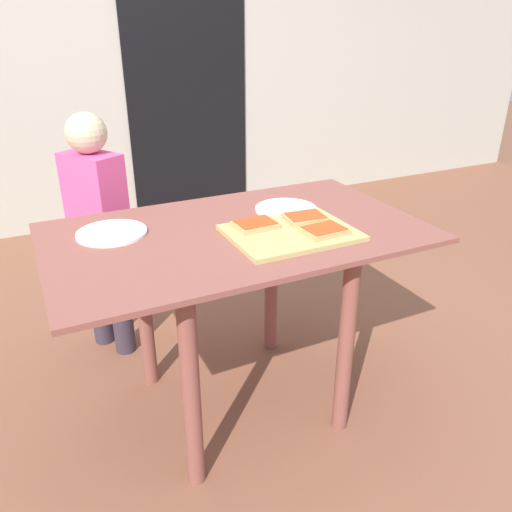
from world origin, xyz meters
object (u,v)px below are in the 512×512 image
object	(u,v)px
pizza_slice_far_left	(255,224)
plate_white_right	(286,209)
child_left	(99,224)
plate_white_left	(112,233)
pizza_slice_near_right	(324,230)
cutting_board	(291,233)
pizza_slice_far_right	(305,218)
dining_table	(237,267)

from	to	relation	value
pizza_slice_far_left	plate_white_right	xyz separation A→B (m)	(0.19, 0.14, -0.02)
child_left	pizza_slice_far_left	bearing A→B (deg)	-57.22
pizza_slice_far_left	plate_white_left	size ratio (longest dim) A/B	0.62
pizza_slice_near_right	pizza_slice_far_left	world-z (taller)	same
plate_white_right	child_left	world-z (taller)	child_left
pizza_slice_near_right	plate_white_left	xyz separation A→B (m)	(-0.61, 0.33, -0.02)
plate_white_right	plate_white_left	bearing A→B (deg)	175.88
cutting_board	plate_white_right	world-z (taller)	cutting_board
pizza_slice_far_right	dining_table	bearing A→B (deg)	167.25
dining_table	pizza_slice_near_right	xyz separation A→B (m)	(0.23, -0.18, 0.16)
pizza_slice_near_right	plate_white_right	world-z (taller)	pizza_slice_near_right
pizza_slice_near_right	child_left	distance (m)	0.99
pizza_slice_far_left	pizza_slice_far_right	bearing A→B (deg)	-5.10
dining_table	child_left	world-z (taller)	child_left
dining_table	cutting_board	world-z (taller)	cutting_board
pizza_slice_near_right	pizza_slice_far_left	bearing A→B (deg)	140.99
pizza_slice_far_right	plate_white_right	size ratio (longest dim) A/B	0.64
pizza_slice_far_left	pizza_slice_near_right	bearing A→B (deg)	-39.01
plate_white_left	plate_white_right	xyz separation A→B (m)	(0.63, -0.05, 0.00)
dining_table	pizza_slice_far_right	xyz separation A→B (m)	(0.23, -0.05, 0.16)
plate_white_left	child_left	size ratio (longest dim) A/B	0.22
plate_white_left	child_left	distance (m)	0.48
pizza_slice_far_right	plate_white_right	bearing A→B (deg)	85.77
pizza_slice_far_right	child_left	world-z (taller)	child_left
plate_white_right	child_left	size ratio (longest dim) A/B	0.22
pizza_slice_far_left	dining_table	bearing A→B (deg)	144.62
pizza_slice_far_right	plate_white_left	xyz separation A→B (m)	(-0.62, 0.20, -0.02)
pizza_slice_near_right	child_left	bearing A→B (deg)	126.93
cutting_board	plate_white_left	xyz separation A→B (m)	(-0.53, 0.26, -0.00)
pizza_slice_far_right	child_left	distance (m)	0.90
cutting_board	pizza_slice_far_right	distance (m)	0.11
pizza_slice_near_right	child_left	xyz separation A→B (m)	(-0.59, 0.78, -0.15)
pizza_slice_far_right	pizza_slice_far_left	distance (m)	0.18
dining_table	pizza_slice_far_left	xyz separation A→B (m)	(0.05, -0.04, 0.16)
dining_table	cutting_board	bearing A→B (deg)	-38.71
plate_white_right	cutting_board	bearing A→B (deg)	-115.12
cutting_board	pizza_slice_far_left	xyz separation A→B (m)	(-0.09, 0.08, 0.02)
pizza_slice_far_left	plate_white_left	world-z (taller)	pizza_slice_far_left
plate_white_right	child_left	distance (m)	0.80
cutting_board	plate_white_right	bearing A→B (deg)	64.88
plate_white_right	pizza_slice_far_right	bearing A→B (deg)	-94.23
pizza_slice_far_right	plate_white_left	bearing A→B (deg)	161.97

